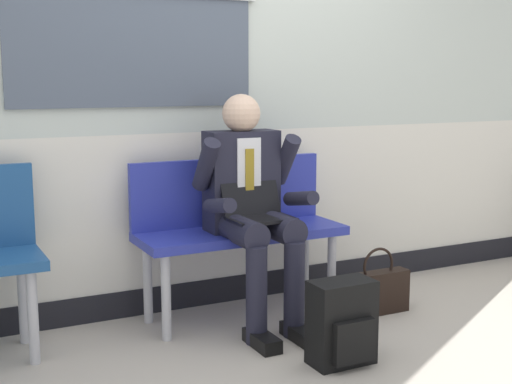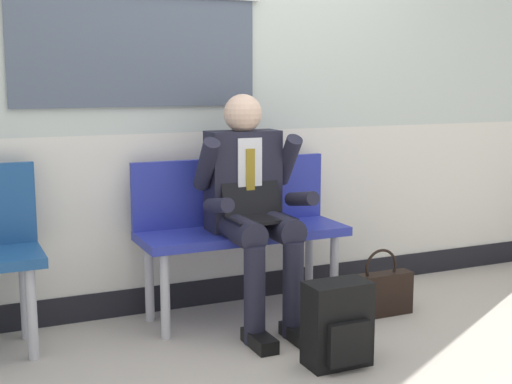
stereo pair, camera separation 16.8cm
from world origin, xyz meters
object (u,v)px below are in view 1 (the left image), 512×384
at_px(handbag, 378,291).
at_px(backpack, 342,324).
at_px(person_seated, 252,203).
at_px(bench_with_person, 236,221).

bearing_deg(handbag, backpack, -139.06).
bearing_deg(backpack, person_seated, 101.10).
bearing_deg(bench_with_person, backpack, -81.32).
xyz_separation_m(person_seated, backpack, (0.13, -0.69, -0.48)).
relative_size(person_seated, backpack, 3.10).
distance_m(person_seated, handbag, 0.92).
bearing_deg(person_seated, bench_with_person, 90.00).
relative_size(bench_with_person, person_seated, 0.93).
xyz_separation_m(backpack, handbag, (0.59, 0.51, -0.06)).
distance_m(person_seated, backpack, 0.85).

